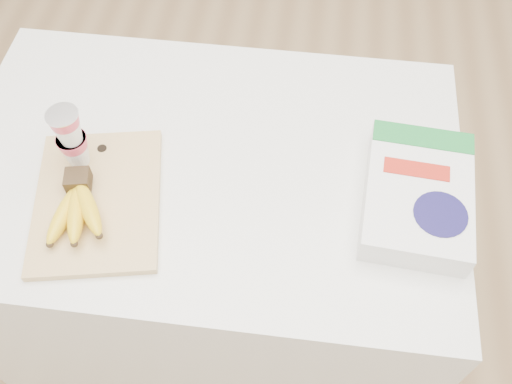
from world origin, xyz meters
TOP-DOWN VIEW (x-y plane):
  - table at (0.00, 0.00)m, footprint 1.08×0.72m
  - cutting_board at (-0.20, -0.13)m, footprint 0.30×0.38m
  - bananas at (-0.22, -0.17)m, footprint 0.12×0.18m
  - yogurt_stack at (-0.25, -0.04)m, footprint 0.07×0.07m
  - cereal_box at (0.43, -0.05)m, footprint 0.22×0.31m

SIDE VIEW (x-z plane):
  - table at x=0.00m, z-range 0.00..0.81m
  - cutting_board at x=-0.20m, z-range 0.81..0.83m
  - cereal_box at x=0.43m, z-range 0.81..0.87m
  - bananas at x=-0.22m, z-range 0.82..0.88m
  - yogurt_stack at x=-0.25m, z-range 0.83..0.98m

